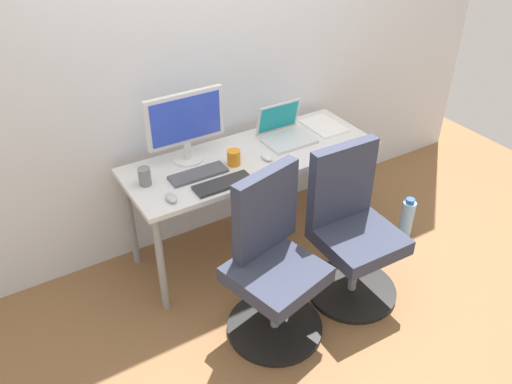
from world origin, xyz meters
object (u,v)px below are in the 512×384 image
office_chair_left (272,265)px  desktop_monitor (185,123)px  coffee_mug (234,158)px  open_laptop (285,131)px  office_chair_right (351,232)px  water_bottle_on_floor (407,219)px

office_chair_left → desktop_monitor: 0.96m
desktop_monitor → coffee_mug: 0.35m
open_laptop → office_chair_right: bearing=-90.8°
coffee_mug → office_chair_right: bearing=-55.1°
office_chair_left → desktop_monitor: size_ratio=1.96×
office_chair_right → water_bottle_on_floor: (0.67, 0.17, -0.28)m
water_bottle_on_floor → coffee_mug: bearing=158.2°
office_chair_right → water_bottle_on_floor: office_chair_right is taller
water_bottle_on_floor → open_laptop: size_ratio=1.00×
water_bottle_on_floor → coffee_mug: (-1.10, 0.44, 0.60)m
office_chair_left → water_bottle_on_floor: bearing=8.1°
office_chair_right → open_laptop: bearing=89.2°
water_bottle_on_floor → open_laptop: bearing=140.3°
office_chair_left → office_chair_right: (0.54, 0.00, 0.00)m
office_chair_left → open_laptop: bearing=52.5°
office_chair_right → open_laptop: (0.01, 0.72, 0.33)m
office_chair_left → open_laptop: 0.97m
open_laptop → coffee_mug: (-0.44, -0.11, -0.01)m
office_chair_right → open_laptop: size_ratio=3.03×
open_laptop → coffee_mug: open_laptop is taller
open_laptop → desktop_monitor: bearing=173.0°
office_chair_left → desktop_monitor: bearing=96.4°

